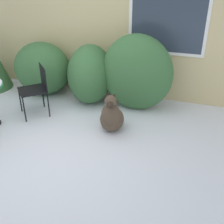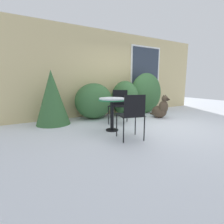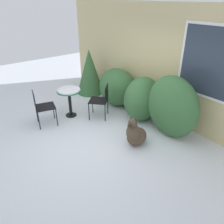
# 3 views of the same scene
# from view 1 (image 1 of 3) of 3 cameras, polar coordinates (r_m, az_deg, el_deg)

# --- Properties ---
(ground_plane) EXTENTS (16.00, 16.00, 0.00)m
(ground_plane) POSITION_cam_1_polar(r_m,az_deg,el_deg) (4.70, -11.52, -6.33)
(ground_plane) COLOR white
(house_wall) EXTENTS (8.00, 0.10, 2.91)m
(house_wall) POSITION_cam_1_polar(r_m,az_deg,el_deg) (5.94, -1.78, 17.40)
(house_wall) COLOR #D1BC84
(house_wall) RESTS_ON ground_plane
(shrub_left) EXTENTS (1.23, 1.00, 1.13)m
(shrub_left) POSITION_cam_1_polar(r_m,az_deg,el_deg) (6.29, -13.97, 8.57)
(shrub_left) COLOR #386638
(shrub_left) RESTS_ON ground_plane
(shrub_middle) EXTENTS (0.89, 1.05, 1.20)m
(shrub_middle) POSITION_cam_1_polar(r_m,az_deg,el_deg) (5.70, -4.43, 7.64)
(shrub_middle) COLOR #386638
(shrub_middle) RESTS_ON ground_plane
(shrub_right) EXTENTS (1.36, 0.65, 1.49)m
(shrub_right) POSITION_cam_1_polar(r_m,az_deg,el_deg) (5.37, 5.08, 7.85)
(shrub_right) COLOR #386638
(shrub_right) RESTS_ON ground_plane
(patio_chair_near_table) EXTENTS (0.67, 0.67, 0.94)m
(patio_chair_near_table) POSITION_cam_1_polar(r_m,az_deg,el_deg) (5.42, -15.13, 4.86)
(patio_chair_near_table) COLOR black
(patio_chair_near_table) RESTS_ON ground_plane
(dog) EXTENTS (0.50, 0.74, 0.76)m
(dog) POSITION_cam_1_polar(r_m,az_deg,el_deg) (4.79, -0.08, -0.98)
(dog) COLOR #4C3D2D
(dog) RESTS_ON ground_plane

